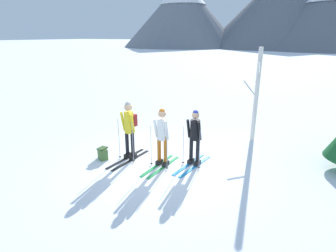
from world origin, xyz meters
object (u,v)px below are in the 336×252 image
Objects in this scene: skier_in_white at (162,135)px; birch_tree_tall at (256,95)px; skier_in_black at (195,136)px; backpack_on_snow_front at (103,153)px; skier_in_yellow at (129,127)px.

skier_in_white is 3.88m from birch_tree_tall.
skier_in_black is (0.80, 0.49, -0.04)m from skier_in_white.
skier_in_white reaches higher than backpack_on_snow_front.
skier_in_yellow is at bearing -132.15° from birch_tree_tall.
skier_in_white is 1.01× the size of skier_in_black.
skier_in_yellow is 4.56× the size of backpack_on_snow_front.
skier_in_yellow reaches higher than backpack_on_snow_front.
skier_in_yellow is at bearing 31.44° from backpack_on_snow_front.
skier_in_black is at bearing 20.21° from backpack_on_snow_front.
skier_in_white is at bearing 14.74° from backpack_on_snow_front.
skier_in_yellow is 0.55× the size of birch_tree_tall.
skier_in_yellow is 1.05× the size of skier_in_white.
birch_tree_tall reaches higher than backpack_on_snow_front.
skier_in_black is at bearing 15.38° from skier_in_yellow.
backpack_on_snow_front is (-2.64, -0.97, -0.73)m from skier_in_black.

